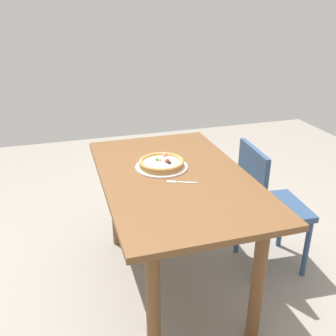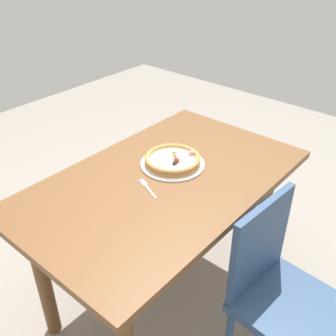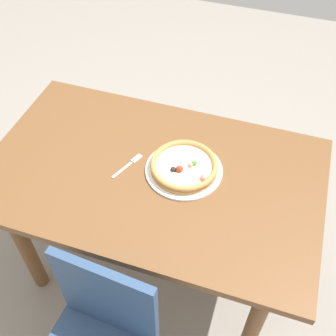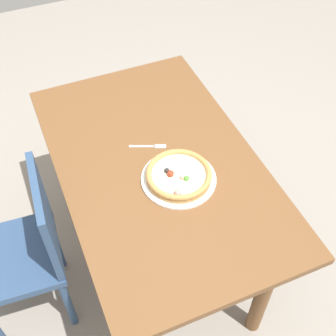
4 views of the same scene
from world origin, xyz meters
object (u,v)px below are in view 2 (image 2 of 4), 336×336
(dining_table, at_px, (163,200))
(chair_near, at_px, (279,291))
(plate, at_px, (173,164))
(fork, at_px, (147,187))
(pizza, at_px, (173,160))

(dining_table, xyz_separation_m, chair_near, (0.00, -0.63, -0.17))
(dining_table, bearing_deg, chair_near, -89.56)
(chair_near, bearing_deg, plate, -95.54)
(chair_near, height_order, fork, chair_near)
(chair_near, xyz_separation_m, plate, (0.12, 0.68, 0.30))
(dining_table, xyz_separation_m, pizza, (0.12, 0.04, 0.15))
(fork, bearing_deg, plate, -57.80)
(fork, bearing_deg, pizza, -57.99)
(dining_table, distance_m, plate, 0.18)
(plate, relative_size, fork, 1.98)
(dining_table, distance_m, chair_near, 0.65)
(dining_table, distance_m, pizza, 0.20)
(dining_table, height_order, chair_near, chair_near)
(chair_near, bearing_deg, pizza, -95.61)
(pizza, bearing_deg, chair_near, -99.84)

